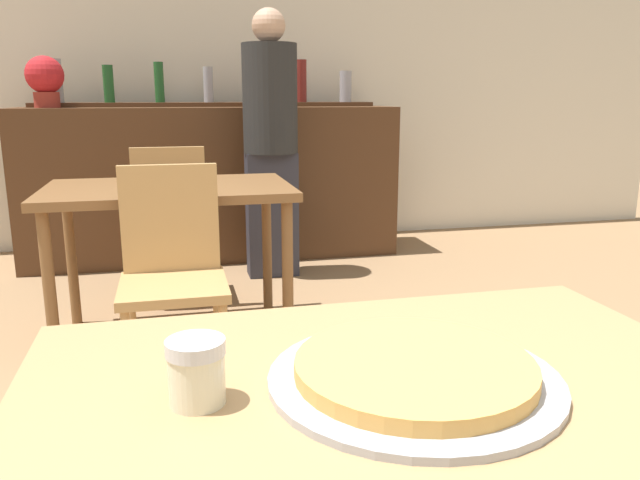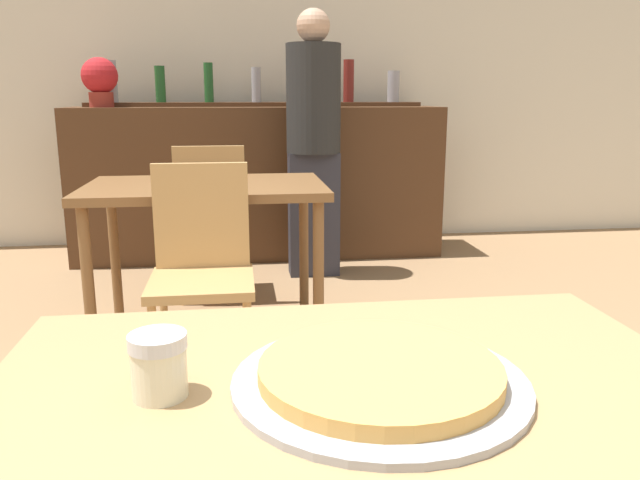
# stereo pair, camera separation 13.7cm
# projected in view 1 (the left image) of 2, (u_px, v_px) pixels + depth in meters

# --- Properties ---
(wall_back) EXTENTS (8.00, 0.05, 2.80)m
(wall_back) POSITION_uv_depth(u_px,v_px,m) (204.00, 61.00, 4.74)
(wall_back) COLOR silver
(wall_back) RESTS_ON ground_plane
(dining_table_near) EXTENTS (1.08, 0.82, 0.74)m
(dining_table_near) POSITION_uv_depth(u_px,v_px,m) (397.00, 449.00, 0.89)
(dining_table_near) COLOR #A87F51
(dining_table_near) RESTS_ON ground_plane
(dining_table_far) EXTENTS (1.11, 0.73, 0.74)m
(dining_table_far) POSITION_uv_depth(u_px,v_px,m) (170.00, 204.00, 2.89)
(dining_table_far) COLOR brown
(dining_table_far) RESTS_ON ground_plane
(bar_counter) EXTENTS (2.60, 0.56, 1.07)m
(bar_counter) POSITION_uv_depth(u_px,v_px,m) (213.00, 183.00, 4.46)
(bar_counter) COLOR #4C2D19
(bar_counter) RESTS_ON ground_plane
(bar_back_shelf) EXTENTS (2.39, 0.24, 0.33)m
(bar_back_shelf) POSITION_uv_depth(u_px,v_px,m) (208.00, 96.00, 4.45)
(bar_back_shelf) COLOR #4C2D19
(bar_back_shelf) RESTS_ON bar_counter
(chair_far_side_front) EXTENTS (0.40, 0.40, 0.89)m
(chair_far_side_front) POSITION_uv_depth(u_px,v_px,m) (172.00, 264.00, 2.41)
(chair_far_side_front) COLOR tan
(chair_far_side_front) RESTS_ON ground_plane
(chair_far_side_back) EXTENTS (0.40, 0.40, 0.89)m
(chair_far_side_back) POSITION_uv_depth(u_px,v_px,m) (171.00, 214.00, 3.42)
(chair_far_side_back) COLOR tan
(chair_far_side_back) RESTS_ON ground_plane
(pizza_tray) EXTENTS (0.43, 0.43, 0.04)m
(pizza_tray) POSITION_uv_depth(u_px,v_px,m) (414.00, 372.00, 0.91)
(pizza_tray) COLOR #A3A3A8
(pizza_tray) RESTS_ON dining_table_near
(cheese_shaker) EXTENTS (0.08, 0.08, 0.09)m
(cheese_shaker) POSITION_uv_depth(u_px,v_px,m) (196.00, 371.00, 0.84)
(cheese_shaker) COLOR beige
(cheese_shaker) RESTS_ON dining_table_near
(person_standing) EXTENTS (0.34, 0.34, 1.66)m
(person_standing) POSITION_uv_depth(u_px,v_px,m) (271.00, 136.00, 3.90)
(person_standing) COLOR #2D2D38
(person_standing) RESTS_ON ground_plane
(potted_plant) EXTENTS (0.24, 0.24, 0.33)m
(potted_plant) POSITION_uv_depth(u_px,v_px,m) (45.00, 79.00, 4.01)
(potted_plant) COLOR maroon
(potted_plant) RESTS_ON bar_counter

